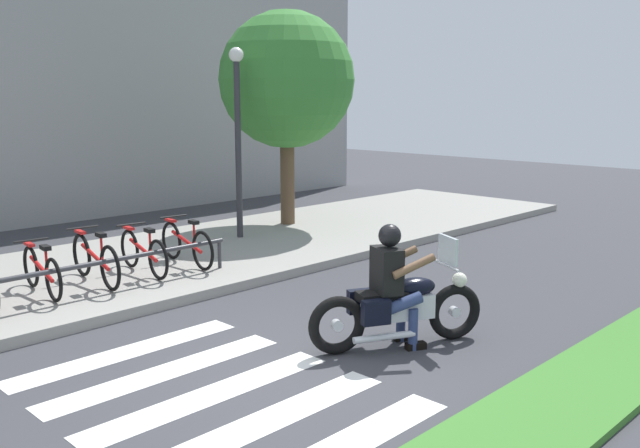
{
  "coord_description": "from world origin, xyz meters",
  "views": [
    {
      "loc": [
        -4.5,
        -5.12,
        2.86
      ],
      "look_at": [
        1.73,
        1.02,
        1.23
      ],
      "focal_mm": 38.11,
      "sensor_mm": 36.0,
      "label": 1
    }
  ],
  "objects_px": {
    "bicycle_3": "(42,271)",
    "bicycle_6": "(186,244)",
    "bicycle_4": "(95,259)",
    "motorcycle": "(399,307)",
    "bicycle_5": "(143,252)",
    "street_lamp": "(238,125)",
    "rider": "(393,277)",
    "bike_rack": "(59,272)",
    "tree_near_rack": "(287,81)"
  },
  "relations": [
    {
      "from": "bicycle_3",
      "to": "bicycle_6",
      "type": "xyz_separation_m",
      "value": [
        2.4,
        -0.0,
        0.02
      ]
    },
    {
      "from": "bicycle_3",
      "to": "street_lamp",
      "type": "distance_m",
      "value": 4.95
    },
    {
      "from": "bicycle_5",
      "to": "bicycle_6",
      "type": "bearing_deg",
      "value": -0.02
    },
    {
      "from": "motorcycle",
      "to": "bike_rack",
      "type": "bearing_deg",
      "value": 119.04
    },
    {
      "from": "motorcycle",
      "to": "bicycle_4",
      "type": "distance_m",
      "value": 4.75
    },
    {
      "from": "bicycle_3",
      "to": "bike_rack",
      "type": "relative_size",
      "value": 0.29
    },
    {
      "from": "bicycle_6",
      "to": "street_lamp",
      "type": "xyz_separation_m",
      "value": [
        2.04,
        1.16,
        1.83
      ]
    },
    {
      "from": "motorcycle",
      "to": "bicycle_6",
      "type": "bearing_deg",
      "value": 87.64
    },
    {
      "from": "bike_rack",
      "to": "tree_near_rack",
      "type": "height_order",
      "value": "tree_near_rack"
    },
    {
      "from": "rider",
      "to": "bicycle_5",
      "type": "relative_size",
      "value": 0.9
    },
    {
      "from": "bicycle_4",
      "to": "bicycle_6",
      "type": "relative_size",
      "value": 1.03
    },
    {
      "from": "bicycle_6",
      "to": "bike_rack",
      "type": "bearing_deg",
      "value": -166.99
    },
    {
      "from": "bicycle_6",
      "to": "bike_rack",
      "type": "relative_size",
      "value": 0.31
    },
    {
      "from": "bicycle_3",
      "to": "bike_rack",
      "type": "height_order",
      "value": "bicycle_3"
    },
    {
      "from": "motorcycle",
      "to": "bicycle_3",
      "type": "height_order",
      "value": "motorcycle"
    },
    {
      "from": "rider",
      "to": "bike_rack",
      "type": "bearing_deg",
      "value": 118.52
    },
    {
      "from": "bicycle_6",
      "to": "bicycle_4",
      "type": "bearing_deg",
      "value": -179.99
    },
    {
      "from": "tree_near_rack",
      "to": "bicycle_3",
      "type": "bearing_deg",
      "value": -165.66
    },
    {
      "from": "bike_rack",
      "to": "bicycle_4",
      "type": "bearing_deg",
      "value": 34.7
    },
    {
      "from": "bicycle_3",
      "to": "street_lamp",
      "type": "relative_size",
      "value": 0.41
    },
    {
      "from": "bicycle_5",
      "to": "tree_near_rack",
      "type": "relative_size",
      "value": 0.35
    },
    {
      "from": "motorcycle",
      "to": "street_lamp",
      "type": "relative_size",
      "value": 0.53
    },
    {
      "from": "bicycle_6",
      "to": "bicycle_5",
      "type": "bearing_deg",
      "value": 179.98
    },
    {
      "from": "bicycle_4",
      "to": "tree_near_rack",
      "type": "height_order",
      "value": "tree_near_rack"
    },
    {
      "from": "bicycle_3",
      "to": "bicycle_5",
      "type": "bearing_deg",
      "value": -0.0
    },
    {
      "from": "motorcycle",
      "to": "bicycle_3",
      "type": "relative_size",
      "value": 1.29
    },
    {
      "from": "motorcycle",
      "to": "bicycle_6",
      "type": "relative_size",
      "value": 1.19
    },
    {
      "from": "motorcycle",
      "to": "bike_rack",
      "type": "relative_size",
      "value": 0.37
    },
    {
      "from": "bicycle_3",
      "to": "bicycle_4",
      "type": "xyz_separation_m",
      "value": [
        0.8,
        -0.0,
        0.03
      ]
    },
    {
      "from": "motorcycle",
      "to": "rider",
      "type": "xyz_separation_m",
      "value": [
        -0.07,
        0.04,
        0.37
      ]
    },
    {
      "from": "street_lamp",
      "to": "tree_near_rack",
      "type": "xyz_separation_m",
      "value": [
        1.65,
        0.4,
        0.88
      ]
    },
    {
      "from": "rider",
      "to": "bicycle_4",
      "type": "distance_m",
      "value": 4.71
    },
    {
      "from": "bicycle_5",
      "to": "bicycle_6",
      "type": "height_order",
      "value": "bicycle_6"
    },
    {
      "from": "bicycle_4",
      "to": "bicycle_5",
      "type": "xyz_separation_m",
      "value": [
        0.8,
        0.0,
        -0.02
      ]
    },
    {
      "from": "rider",
      "to": "motorcycle",
      "type": "bearing_deg",
      "value": -28.86
    },
    {
      "from": "motorcycle",
      "to": "bike_rack",
      "type": "xyz_separation_m",
      "value": [
        -2.21,
        3.98,
        0.1
      ]
    },
    {
      "from": "street_lamp",
      "to": "bicycle_3",
      "type": "bearing_deg",
      "value": -165.38
    },
    {
      "from": "bicycle_6",
      "to": "street_lamp",
      "type": "bearing_deg",
      "value": 29.55
    },
    {
      "from": "rider",
      "to": "street_lamp",
      "type": "distance_m",
      "value": 6.29
    },
    {
      "from": "bicycle_4",
      "to": "street_lamp",
      "type": "height_order",
      "value": "street_lamp"
    },
    {
      "from": "bicycle_5",
      "to": "tree_near_rack",
      "type": "distance_m",
      "value": 5.48
    },
    {
      "from": "motorcycle",
      "to": "bicycle_4",
      "type": "height_order",
      "value": "motorcycle"
    },
    {
      "from": "motorcycle",
      "to": "bicycle_6",
      "type": "height_order",
      "value": "motorcycle"
    },
    {
      "from": "bicycle_3",
      "to": "bicycle_5",
      "type": "distance_m",
      "value": 1.6
    },
    {
      "from": "bicycle_3",
      "to": "street_lamp",
      "type": "bearing_deg",
      "value": 14.62
    },
    {
      "from": "bicycle_4",
      "to": "bicycle_3",
      "type": "bearing_deg",
      "value": 179.95
    },
    {
      "from": "street_lamp",
      "to": "bicycle_4",
      "type": "bearing_deg",
      "value": -162.35
    },
    {
      "from": "bicycle_4",
      "to": "tree_near_rack",
      "type": "xyz_separation_m",
      "value": [
        5.3,
        1.56,
        2.69
      ]
    },
    {
      "from": "bicycle_5",
      "to": "street_lamp",
      "type": "xyz_separation_m",
      "value": [
        2.84,
        1.16,
        1.84
      ]
    },
    {
      "from": "rider",
      "to": "bicycle_3",
      "type": "relative_size",
      "value": 0.94
    }
  ]
}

